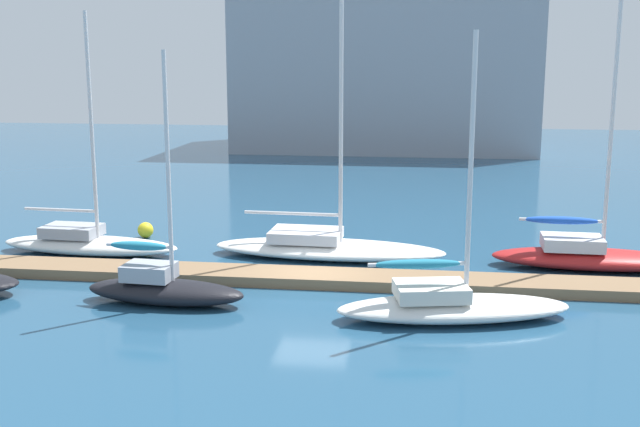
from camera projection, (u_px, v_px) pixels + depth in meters
name	position (u px, v px, depth m)	size (l,w,h in m)	color
ground_plane	(312.00, 283.00, 26.21)	(120.00, 120.00, 0.00)	navy
dock_pier	(312.00, 278.00, 26.18)	(32.15, 1.72, 0.36)	#846647
sailboat_1	(88.00, 242.00, 30.06)	(7.29, 2.46, 9.19)	white
sailboat_2	(163.00, 286.00, 23.93)	(5.18, 2.00, 7.73)	black
sailboat_3	(326.00, 244.00, 29.49)	(9.00, 3.02, 13.53)	white
sailboat_4	(450.00, 303.00, 22.48)	(7.15, 3.47, 8.25)	white
sailboat_5	(589.00, 254.00, 27.91)	(7.15, 2.39, 9.99)	#B21E1E
mooring_buoy_yellow	(146.00, 230.00, 32.70)	(0.66, 0.66, 0.66)	yellow
harbor_building_distant	(386.00, 69.00, 64.67)	(23.91, 13.77, 13.01)	#9399A3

